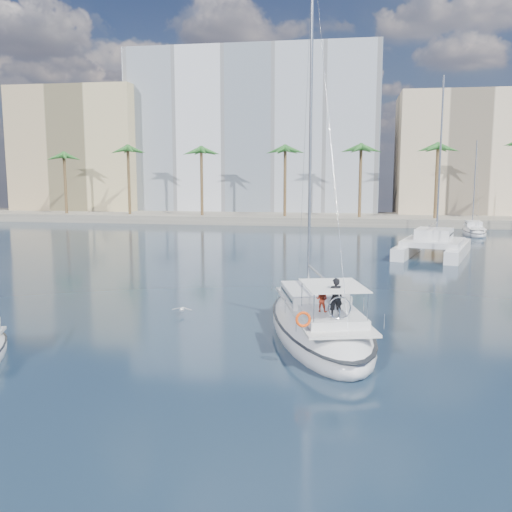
# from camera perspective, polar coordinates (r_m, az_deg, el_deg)

# --- Properties ---
(ground) EXTENTS (160.00, 160.00, 0.00)m
(ground) POSITION_cam_1_polar(r_m,az_deg,el_deg) (28.63, -0.79, -7.27)
(ground) COLOR black
(ground) RESTS_ON ground
(quay) EXTENTS (120.00, 14.00, 1.20)m
(quay) POSITION_cam_1_polar(r_m,az_deg,el_deg) (88.54, 6.35, 3.75)
(quay) COLOR gray
(quay) RESTS_ON ground
(building_modern) EXTENTS (42.00, 16.00, 28.00)m
(building_modern) POSITION_cam_1_polar(r_m,az_deg,el_deg) (101.73, -0.04, 11.96)
(building_modern) COLOR silver
(building_modern) RESTS_ON ground
(building_tan_left) EXTENTS (22.00, 14.00, 22.00)m
(building_tan_left) POSITION_cam_1_polar(r_m,az_deg,el_deg) (107.03, -16.70, 9.82)
(building_tan_left) COLOR tan
(building_tan_left) RESTS_ON ground
(building_beige) EXTENTS (20.00, 14.00, 20.00)m
(building_beige) POSITION_cam_1_polar(r_m,az_deg,el_deg) (98.62, 19.80, 9.25)
(building_beige) COLOR beige
(building_beige) RESTS_ON ground
(palm_left) EXTENTS (3.60, 3.60, 12.30)m
(palm_left) POSITION_cam_1_polar(r_m,az_deg,el_deg) (92.74, -15.49, 9.70)
(palm_left) COLOR brown
(palm_left) RESTS_ON ground
(palm_centre) EXTENTS (3.60, 3.60, 12.30)m
(palm_centre) POSITION_cam_1_polar(r_m,az_deg,el_deg) (84.30, 6.30, 10.10)
(palm_centre) COLOR brown
(palm_centre) RESTS_ON ground
(main_sloop) EXTENTS (7.34, 13.54, 19.17)m
(main_sloop) POSITION_cam_1_polar(r_m,az_deg,el_deg) (27.42, 6.29, -6.81)
(main_sloop) COLOR silver
(main_sloop) RESTS_ON ground
(catamaran) EXTENTS (8.50, 12.41, 16.57)m
(catamaran) POSITION_cam_1_polar(r_m,az_deg,el_deg) (55.62, 17.32, 1.21)
(catamaran) COLOR silver
(catamaran) RESTS_ON ground
(seagull) EXTENTS (1.11, 0.48, 0.20)m
(seagull) POSITION_cam_1_polar(r_m,az_deg,el_deg) (31.47, -7.39, -5.29)
(seagull) COLOR silver
(seagull) RESTS_ON ground
(moored_yacht_a) EXTENTS (3.37, 9.52, 11.90)m
(moored_yacht_a) POSITION_cam_1_polar(r_m,az_deg,el_deg) (76.01, 20.95, 2.02)
(moored_yacht_a) COLOR silver
(moored_yacht_a) RESTS_ON ground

